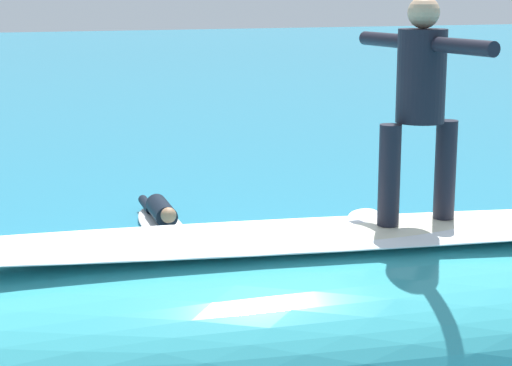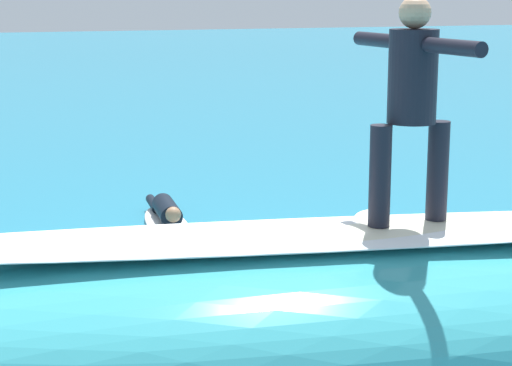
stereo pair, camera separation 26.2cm
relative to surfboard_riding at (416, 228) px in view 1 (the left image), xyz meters
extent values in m
plane|color=teal|center=(0.52, -2.69, -1.23)|extent=(120.00, 120.00, 0.00)
ellipsoid|color=teal|center=(0.71, -0.13, -0.64)|extent=(9.79, 4.39, 1.18)
ellipsoid|color=white|center=(0.71, -0.13, -0.01)|extent=(8.07, 2.42, 0.08)
ellipsoid|color=#EAE5C6|center=(0.00, 0.00, 0.00)|extent=(1.99, 0.66, 0.10)
cylinder|color=black|center=(0.25, 0.01, 0.42)|extent=(0.16, 0.16, 0.75)
cylinder|color=black|center=(-0.25, -0.01, 0.42)|extent=(0.16, 0.16, 0.75)
cylinder|color=black|center=(0.00, 0.00, 1.14)|extent=(0.38, 0.38, 0.68)
sphere|color=tan|center=(0.00, 0.00, 1.59)|extent=(0.23, 0.23, 0.23)
cylinder|color=black|center=(-0.03, 0.48, 1.37)|extent=(0.14, 0.61, 0.11)
cylinder|color=black|center=(0.03, -0.48, 1.37)|extent=(0.14, 0.61, 0.11)
ellipsoid|color=silver|center=(0.52, -5.18, -1.18)|extent=(0.72, 2.05, 0.10)
cylinder|color=black|center=(0.52, -5.18, -1.00)|extent=(0.35, 0.80, 0.28)
sphere|color=#936B4C|center=(0.56, -4.71, -0.94)|extent=(0.19, 0.19, 0.19)
cylinder|color=black|center=(0.52, -5.90, -1.07)|extent=(0.19, 0.66, 0.12)
cylinder|color=black|center=(0.36, -5.88, -1.07)|extent=(0.19, 0.66, 0.12)
ellipsoid|color=white|center=(-2.10, -4.65, -1.17)|extent=(0.66, 0.62, 0.13)
ellipsoid|color=white|center=(0.44, -2.00, -1.16)|extent=(0.94, 1.04, 0.14)
camera|label=1|loc=(3.56, 5.69, 1.75)|focal=63.86mm
camera|label=2|loc=(3.32, 5.79, 1.75)|focal=63.86mm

